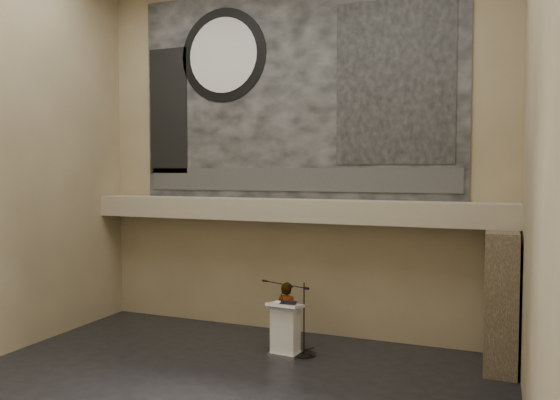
% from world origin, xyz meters
% --- Properties ---
extents(floor, '(10.00, 10.00, 0.00)m').
position_xyz_m(floor, '(0.00, 0.00, 0.00)').
color(floor, black).
rests_on(floor, ground).
extents(wall_back, '(10.00, 0.02, 8.50)m').
position_xyz_m(wall_back, '(0.00, 4.00, 4.25)').
color(wall_back, '#7C6C4E').
rests_on(wall_back, floor).
extents(wall_front, '(10.00, 0.02, 8.50)m').
position_xyz_m(wall_front, '(0.00, -4.00, 4.25)').
color(wall_front, '#7C6C4E').
rests_on(wall_front, floor).
extents(wall_right, '(0.02, 8.00, 8.50)m').
position_xyz_m(wall_right, '(5.00, 0.00, 4.25)').
color(wall_right, '#7C6C4E').
rests_on(wall_right, floor).
extents(soffit, '(10.00, 0.80, 0.50)m').
position_xyz_m(soffit, '(0.00, 3.60, 2.95)').
color(soffit, gray).
rests_on(soffit, wall_back).
extents(sprinkler_left, '(0.04, 0.04, 0.06)m').
position_xyz_m(sprinkler_left, '(-1.60, 3.55, 2.67)').
color(sprinkler_left, '#B2893D').
rests_on(sprinkler_left, soffit).
extents(sprinkler_right, '(0.04, 0.04, 0.06)m').
position_xyz_m(sprinkler_right, '(1.90, 3.55, 2.67)').
color(sprinkler_right, '#B2893D').
rests_on(sprinkler_right, soffit).
extents(banner, '(8.00, 0.05, 5.00)m').
position_xyz_m(banner, '(0.00, 3.97, 5.70)').
color(banner, black).
rests_on(banner, wall_back).
extents(banner_text_strip, '(7.76, 0.02, 0.55)m').
position_xyz_m(banner_text_strip, '(0.00, 3.93, 3.65)').
color(banner_text_strip, '#2E2E2E').
rests_on(banner_text_strip, banner).
extents(banner_clock_rim, '(2.30, 0.02, 2.30)m').
position_xyz_m(banner_clock_rim, '(-1.80, 3.93, 6.70)').
color(banner_clock_rim, black).
rests_on(banner_clock_rim, banner).
extents(banner_clock_face, '(1.84, 0.02, 1.84)m').
position_xyz_m(banner_clock_face, '(-1.80, 3.91, 6.70)').
color(banner_clock_face, silver).
rests_on(banner_clock_face, banner).
extents(banner_building_print, '(2.60, 0.02, 3.60)m').
position_xyz_m(banner_building_print, '(2.40, 3.93, 5.80)').
color(banner_building_print, black).
rests_on(banner_building_print, banner).
extents(banner_brick_print, '(1.10, 0.02, 3.20)m').
position_xyz_m(banner_brick_print, '(-3.40, 3.93, 5.40)').
color(banner_brick_print, black).
rests_on(banner_brick_print, banner).
extents(stone_pier, '(0.60, 1.40, 2.70)m').
position_xyz_m(stone_pier, '(4.65, 3.15, 1.35)').
color(stone_pier, '#413528').
rests_on(stone_pier, floor).
extents(lectern, '(0.72, 0.55, 1.13)m').
position_xyz_m(lectern, '(0.49, 2.27, 0.55)').
color(lectern, silver).
rests_on(lectern, floor).
extents(binder, '(0.37, 0.32, 0.04)m').
position_xyz_m(binder, '(0.56, 2.26, 1.12)').
color(binder, black).
rests_on(binder, lectern).
extents(papers, '(0.26, 0.33, 0.00)m').
position_xyz_m(papers, '(0.33, 2.27, 1.10)').
color(papers, white).
rests_on(papers, lectern).
extents(speaker_person, '(0.59, 0.45, 1.45)m').
position_xyz_m(speaker_person, '(0.35, 2.73, 0.73)').
color(speaker_person, beige).
rests_on(speaker_person, floor).
extents(mic_stand, '(1.37, 0.66, 1.53)m').
position_xyz_m(mic_stand, '(0.80, 2.48, 0.22)').
color(mic_stand, black).
rests_on(mic_stand, floor).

